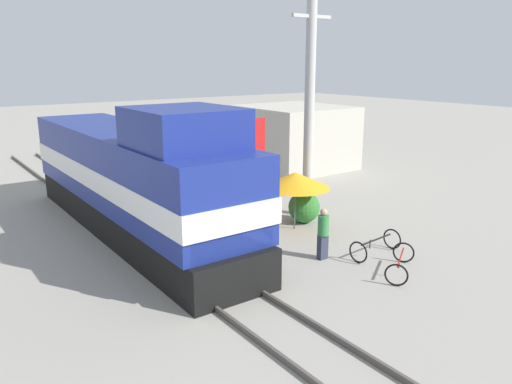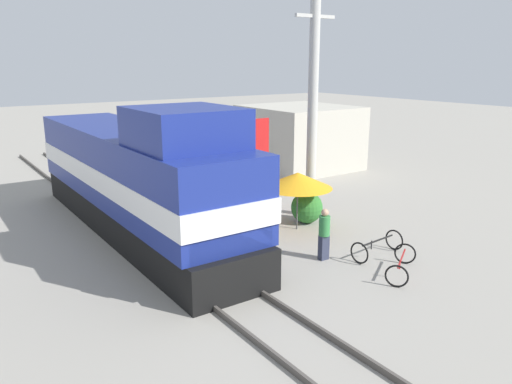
% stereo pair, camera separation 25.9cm
% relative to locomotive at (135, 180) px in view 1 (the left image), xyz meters
% --- Properties ---
extents(ground_plane, '(120.00, 120.00, 0.00)m').
position_rel_locomotive_xyz_m(ground_plane, '(0.00, -1.77, -1.99)').
color(ground_plane, gray).
extents(rail_near, '(0.08, 40.04, 0.15)m').
position_rel_locomotive_xyz_m(rail_near, '(-0.72, -1.77, -1.92)').
color(rail_near, '#4C4742').
rests_on(rail_near, ground_plane).
extents(rail_far, '(0.08, 40.04, 0.15)m').
position_rel_locomotive_xyz_m(rail_far, '(0.72, -1.77, -1.92)').
color(rail_far, '#4C4742').
rests_on(rail_far, ground_plane).
extents(locomotive, '(2.90, 13.60, 4.70)m').
position_rel_locomotive_xyz_m(locomotive, '(0.00, 0.00, 0.00)').
color(locomotive, black).
rests_on(locomotive, ground_plane).
extents(utility_pole, '(1.80, 0.38, 8.50)m').
position_rel_locomotive_xyz_m(utility_pole, '(6.35, -1.71, 2.33)').
color(utility_pole, '#B2B2AD').
rests_on(utility_pole, ground_plane).
extents(vendor_umbrella, '(2.48, 2.48, 2.11)m').
position_rel_locomotive_xyz_m(vendor_umbrella, '(4.85, -2.74, -0.16)').
color(vendor_umbrella, '#4C4C4C').
rests_on(vendor_umbrella, ground_plane).
extents(billboard_sign, '(1.94, 0.12, 3.60)m').
position_rel_locomotive_xyz_m(billboard_sign, '(5.32, 1.03, 0.66)').
color(billboard_sign, '#595959').
rests_on(billboard_sign, ground_plane).
extents(shrub_cluster, '(1.19, 1.19, 1.19)m').
position_rel_locomotive_xyz_m(shrub_cluster, '(5.62, -2.38, -1.39)').
color(shrub_cluster, '#2D722D').
rests_on(shrub_cluster, ground_plane).
extents(person_bystander, '(0.34, 0.34, 1.62)m').
position_rel_locomotive_xyz_m(person_bystander, '(3.70, -5.43, -1.12)').
color(person_bystander, '#2D3347').
rests_on(person_bystander, ground_plane).
extents(bicycle, '(1.87, 0.83, 0.67)m').
position_rel_locomotive_xyz_m(bicycle, '(5.25, -6.20, -1.64)').
color(bicycle, black).
rests_on(bicycle, ground_plane).
extents(bicycle_spare, '(1.88, 1.51, 0.64)m').
position_rel_locomotive_xyz_m(bicycle_spare, '(4.74, -7.55, -1.66)').
color(bicycle_spare, black).
rests_on(bicycle_spare, ground_plane).
extents(building_block_distant, '(5.30, 5.60, 3.48)m').
position_rel_locomotive_xyz_m(building_block_distant, '(11.88, 5.69, -0.25)').
color(building_block_distant, '#B7B2A3').
rests_on(building_block_distant, ground_plane).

